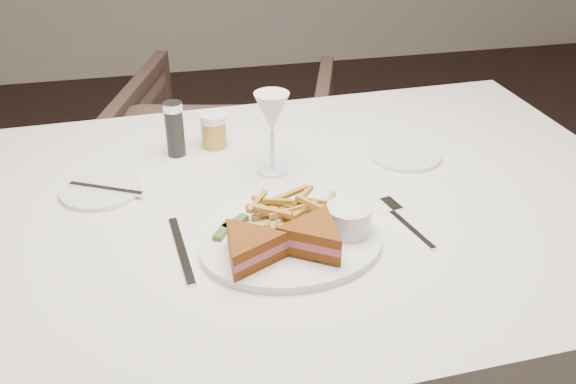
# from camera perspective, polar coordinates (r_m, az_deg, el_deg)

# --- Properties ---
(ground) EXTENTS (5.00, 5.00, 0.00)m
(ground) POSITION_cam_1_polar(r_m,az_deg,el_deg) (2.08, 6.64, -12.02)
(ground) COLOR black
(ground) RESTS_ON ground
(table) EXTENTS (1.53, 1.05, 0.75)m
(table) POSITION_cam_1_polar(r_m,az_deg,el_deg) (1.48, -0.42, -13.32)
(table) COLOR silver
(table) RESTS_ON ground
(chair_far) EXTENTS (0.85, 0.83, 0.71)m
(chair_far) POSITION_cam_1_polar(r_m,az_deg,el_deg) (2.31, -5.06, 3.33)
(chair_far) COLOR #48352C
(chair_far) RESTS_ON ground
(table_setting) EXTENTS (0.81, 0.61, 0.18)m
(table_setting) POSITION_cam_1_polar(r_m,az_deg,el_deg) (1.18, -0.93, -0.81)
(table_setting) COLOR white
(table_setting) RESTS_ON table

